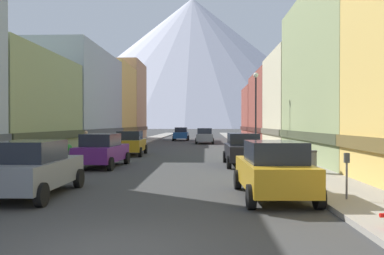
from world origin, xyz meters
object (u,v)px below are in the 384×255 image
object	(u,v)px
pedestrian_1	(86,144)
streetlamp_right	(256,101)
car_left_2	(130,143)
car_right_1	(243,149)
car_right_0	(273,169)
car_left_1	(102,150)
potted_plant_2	(68,151)
car_driving_1	(181,134)
car_driving_0	(205,136)
potted_plant_0	(294,151)
car_left_0	(33,168)
potted_plant_1	(46,153)
parking_meter_near	(347,169)
trash_bin_right	(310,161)

from	to	relation	value
pedestrian_1	streetlamp_right	bearing A→B (deg)	13.48
car_left_2	car_right_1	size ratio (longest dim) A/B	1.01
car_right_0	car_left_1	bearing A→B (deg)	132.05
car_left_1	potted_plant_2	xyz separation A→B (m)	(-3.20, 3.95, -0.34)
car_driving_1	potted_plant_2	bearing A→B (deg)	-100.68
car_left_1	car_driving_0	bearing A→B (deg)	77.61
car_left_2	pedestrian_1	xyz separation A→B (m)	(-2.45, -2.69, 0.03)
car_left_1	pedestrian_1	distance (m)	5.75
car_right_0	potted_plant_0	world-z (taller)	car_right_0
car_left_0	car_right_1	bearing A→B (deg)	51.45
car_left_1	potted_plant_0	xyz separation A→B (m)	(10.80, 3.01, -0.24)
potted_plant_1	pedestrian_1	xyz separation A→B (m)	(0.75, 4.78, 0.20)
car_right_1	streetlamp_right	bearing A→B (deg)	77.16
potted_plant_0	car_right_1	bearing A→B (deg)	-150.24
car_left_0	car_driving_0	world-z (taller)	same
car_left_0	car_driving_0	bearing A→B (deg)	80.69
car_left_0	car_left_2	world-z (taller)	same
pedestrian_1	potted_plant_1	bearing A→B (deg)	-98.91
car_driving_1	potted_plant_0	world-z (taller)	car_driving_1
car_right_1	pedestrian_1	distance (m)	10.82
parking_meter_near	car_driving_0	bearing A→B (deg)	96.98
potted_plant_2	car_left_0	bearing A→B (deg)	-75.43
car_left_2	parking_meter_near	distance (m)	19.66
car_right_1	pedestrian_1	size ratio (longest dim) A/B	2.61
car_right_0	car_right_1	size ratio (longest dim) A/B	1.01
car_left_0	car_left_2	xyz separation A→B (m)	(0.00, 16.25, 0.00)
car_left_0	car_right_0	world-z (taller)	same
car_right_0	car_driving_1	distance (m)	41.38
car_left_2	trash_bin_right	world-z (taller)	car_left_2
potted_plant_2	pedestrian_1	size ratio (longest dim) A/B	0.50
car_left_0	car_left_1	distance (m)	8.36
car_left_0	car_right_1	world-z (taller)	same
car_right_1	car_driving_0	size ratio (longest dim) A/B	1.01
potted_plant_2	streetlamp_right	size ratio (longest dim) A/B	0.14
car_right_1	parking_meter_near	xyz separation A→B (m)	(1.95, -10.48, 0.11)
car_right_1	potted_plant_0	xyz separation A→B (m)	(3.20, 1.83, -0.24)
car_left_0	streetlamp_right	size ratio (longest dim) A/B	0.75
car_right_1	trash_bin_right	distance (m)	4.98
parking_meter_near	potted_plant_0	bearing A→B (deg)	84.20
car_left_1	car_driving_0	size ratio (longest dim) A/B	1.02
car_right_1	streetlamp_right	xyz separation A→B (m)	(1.55, 6.80, 3.09)
car_driving_1	trash_bin_right	world-z (taller)	car_driving_1
car_right_1	car_left_0	bearing A→B (deg)	-128.55
potted_plant_2	car_left_2	bearing A→B (deg)	50.87
car_left_0	potted_plant_1	bearing A→B (deg)	110.03
car_driving_0	streetlamp_right	world-z (taller)	streetlamp_right
parking_meter_near	pedestrian_1	distance (m)	18.82
car_driving_0	car_left_1	bearing A→B (deg)	-102.39
car_right_0	car_right_1	bearing A→B (deg)	90.02
car_driving_1	potted_plant_2	distance (m)	29.14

